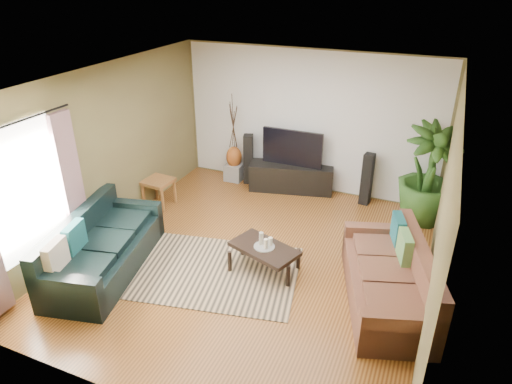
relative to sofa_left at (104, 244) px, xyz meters
The scene contains 27 objects.
floor 2.16m from the sofa_left, 29.59° to the left, with size 5.50×5.50×0.00m, color #965A26.
ceiling 3.11m from the sofa_left, 29.59° to the left, with size 5.50×5.50×0.00m, color white.
wall_back 4.32m from the sofa_left, 64.15° to the left, with size 5.00×5.00×0.00m, color olive.
wall_front 2.67m from the sofa_left, 42.88° to the right, with size 5.00×5.00×0.00m, color olive.
wall_left 1.54m from the sofa_left, 122.40° to the left, with size 5.50×5.50×0.00m, color olive.
wall_right 4.56m from the sofa_left, 13.53° to the left, with size 5.50×5.50×0.00m, color olive.
backwall_panel 4.31m from the sofa_left, 64.09° to the left, with size 4.90×4.90×0.00m, color white.
window_pane 1.29m from the sofa_left, 139.10° to the right, with size 1.80×1.80×0.00m, color white.
curtain_far 0.96m from the sofa_left, 161.89° to the left, with size 0.08×0.35×2.20m, color gray.
curtain_rod 2.04m from the sofa_left, 136.79° to the right, with size 0.03×0.03×1.90m, color black.
sofa_left is the anchor object (origin of this frame).
sofa_right 3.94m from the sofa_left, 12.60° to the left, with size 2.07×0.93×0.85m, color brown.
area_rug 1.63m from the sofa_left, 20.37° to the left, with size 2.40×1.70×0.01m, color tan.
coffee_table 2.31m from the sofa_left, 22.45° to the left, with size 0.97×0.53×0.40m, color black.
candle_tray 2.30m from the sofa_left, 22.45° to the left, with size 0.30×0.30×0.01m, color gray.
candle_tall 2.25m from the sofa_left, 23.74° to the left, with size 0.06×0.06×0.19m, color beige.
candle_mid 2.32m from the sofa_left, 21.16° to the left, with size 0.06×0.06×0.15m, color silver.
candle_short 2.38m from the sofa_left, 23.14° to the left, with size 0.06×0.06×0.12m, color #F1E8CB.
tv_stand 3.90m from the sofa_left, 65.51° to the left, with size 1.61×0.48×0.54m, color black.
television 3.92m from the sofa_left, 65.51° to the left, with size 1.18×0.06×0.70m, color black.
speaker_left 3.61m from the sofa_left, 78.86° to the left, with size 0.18×0.20×1.02m, color black.
speaker_right 4.69m from the sofa_left, 49.11° to the left, with size 0.18×0.20×0.99m, color black.
potted_plant 5.28m from the sofa_left, 39.03° to the left, with size 0.97×0.97×1.72m, color #264D19.
plant_pot 5.27m from the sofa_left, 39.03° to the left, with size 0.32×0.32×0.25m, color black.
pedestal 3.57m from the sofa_left, 83.91° to the left, with size 0.34×0.34×0.34m, color gray.
vase 3.56m from the sofa_left, 83.91° to the left, with size 0.32×0.32×0.44m, color #994C1B.
side_table 2.04m from the sofa_left, 101.70° to the left, with size 0.49×0.49×0.51m, color olive.
Camera 1 is at (2.31, -5.25, 4.01)m, focal length 32.00 mm.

